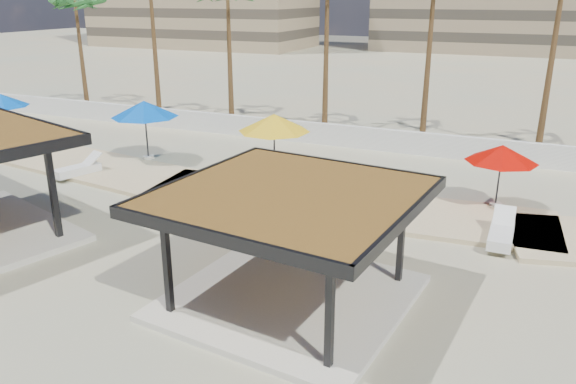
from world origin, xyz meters
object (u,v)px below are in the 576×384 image
at_px(umbrella_c, 502,154).
at_px(lounger_a, 78,169).
at_px(lounger_c, 501,234).
at_px(pavilion_central, 290,236).
at_px(umbrella_a, 1,100).

xyz_separation_m(umbrella_c, lounger_a, (-17.80, -3.35, -1.88)).
bearing_deg(lounger_c, pavilion_central, 140.94).
bearing_deg(pavilion_central, lounger_c, 57.18).
height_order(umbrella_c, lounger_c, umbrella_c).
relative_size(umbrella_a, umbrella_c, 1.14).
height_order(pavilion_central, umbrella_a, pavilion_central).
xyz_separation_m(pavilion_central, lounger_a, (-13.24, 6.13, -1.52)).
relative_size(umbrella_a, lounger_a, 1.45).
bearing_deg(umbrella_c, lounger_a, -169.34).
relative_size(umbrella_c, lounger_c, 1.31).
bearing_deg(umbrella_a, pavilion_central, -23.72).
height_order(pavilion_central, umbrella_c, pavilion_central).
bearing_deg(umbrella_c, umbrella_a, 180.00).
distance_m(umbrella_a, umbrella_c, 26.13).
xyz_separation_m(pavilion_central, lounger_c, (4.99, 6.13, -1.52)).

